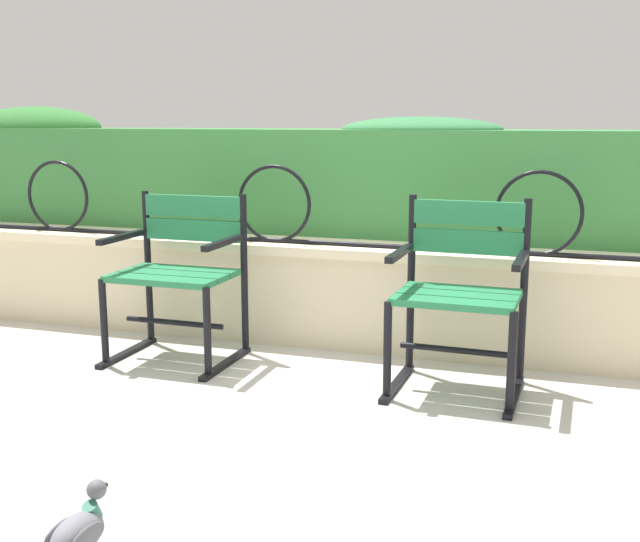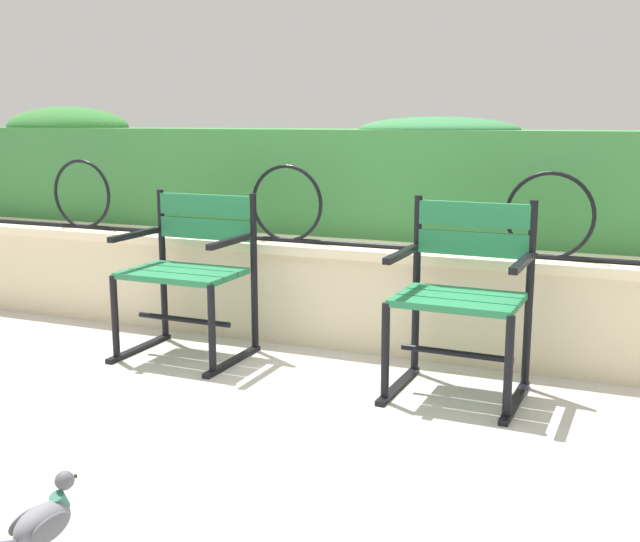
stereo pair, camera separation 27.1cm
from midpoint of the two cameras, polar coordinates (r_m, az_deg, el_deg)
name	(u,v)px [view 2 (the right image)]	position (r m, az deg, el deg)	size (l,w,h in m)	color
ground_plane	(309,399)	(3.45, 1.49, -9.38)	(60.00, 60.00, 0.00)	#BCB7AD
stone_wall	(375,295)	(4.18, 5.94, -1.80)	(8.02, 0.41, 0.55)	beige
iron_arch_fence	(303,211)	(4.16, 0.59, 4.38)	(7.47, 0.02, 0.42)	black
hedge_row	(396,177)	(4.53, 7.32, 6.85)	(7.86, 0.55, 0.74)	#387A3D
park_chair_left	(190,267)	(4.02, -7.60, 0.26)	(0.61, 0.53, 0.83)	#237547
park_chair_right	(463,291)	(3.50, 12.62, -1.49)	(0.58, 0.53, 0.86)	#237547
pigeon_near_chairs	(41,522)	(2.34, -16.54, -17.33)	(0.11, 0.29, 0.22)	slate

